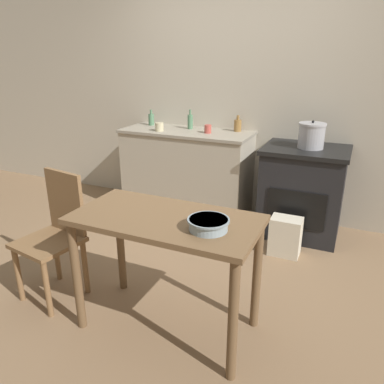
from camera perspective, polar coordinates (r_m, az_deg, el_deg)
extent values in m
plane|color=#896B4C|center=(3.14, -2.79, -12.60)|extent=(14.00, 14.00, 0.00)
cube|color=beige|center=(4.13, 7.19, 14.18)|extent=(8.00, 0.07, 2.55)
cube|color=#B2A893|center=(4.18, -0.80, 2.85)|extent=(1.38, 0.56, 0.90)
cube|color=gray|center=(4.06, -0.83, 9.15)|extent=(1.41, 0.59, 0.03)
cube|color=black|center=(3.83, 16.41, -0.18)|extent=(0.75, 0.62, 0.84)
cube|color=black|center=(3.70, 17.08, 6.20)|extent=(0.79, 0.66, 0.04)
cube|color=black|center=(3.55, 15.56, -2.57)|extent=(0.52, 0.01, 0.35)
cube|color=brown|center=(2.25, -4.05, -4.20)|extent=(1.13, 0.58, 0.03)
cylinder|color=brown|center=(2.53, -17.14, -12.25)|extent=(0.06, 0.06, 0.75)
cylinder|color=brown|center=(2.09, 6.25, -19.09)|extent=(0.06, 0.06, 0.75)
cylinder|color=brown|center=(2.85, -10.84, -7.77)|extent=(0.06, 0.06, 0.75)
cylinder|color=brown|center=(2.47, 9.84, -12.44)|extent=(0.06, 0.06, 0.75)
cube|color=olive|center=(2.86, -21.08, -7.19)|extent=(0.46, 0.46, 0.03)
cube|color=olive|center=(2.86, -18.74, -1.46)|extent=(0.36, 0.09, 0.46)
cylinder|color=olive|center=(3.02, -24.96, -11.27)|extent=(0.04, 0.04, 0.43)
cylinder|color=olive|center=(2.78, -21.20, -13.62)|extent=(0.04, 0.04, 0.43)
cylinder|color=olive|center=(3.17, -19.93, -8.99)|extent=(0.04, 0.04, 0.43)
cylinder|color=olive|center=(2.94, -15.96, -10.97)|extent=(0.04, 0.04, 0.43)
cube|color=beige|center=(3.46, 14.02, -6.57)|extent=(0.27, 0.19, 0.35)
cylinder|color=#A8A8AD|center=(3.66, 17.73, 8.02)|extent=(0.23, 0.23, 0.21)
cylinder|color=#A8A8AD|center=(3.64, 17.93, 9.81)|extent=(0.25, 0.25, 0.02)
sphere|color=black|center=(3.64, 17.97, 10.15)|extent=(0.02, 0.02, 0.02)
cylinder|color=#93A8B2|center=(2.06, 2.52, -4.96)|extent=(0.21, 0.21, 0.07)
cylinder|color=#8597A0|center=(2.05, 2.53, -4.28)|extent=(0.23, 0.23, 0.01)
cylinder|color=#517F5B|center=(4.14, -0.27, 10.63)|extent=(0.06, 0.06, 0.15)
cylinder|color=#517F5B|center=(4.12, -0.28, 12.06)|extent=(0.02, 0.02, 0.06)
cylinder|color=olive|center=(4.03, 6.97, 10.01)|extent=(0.08, 0.08, 0.12)
cylinder|color=olive|center=(4.02, 7.02, 11.19)|extent=(0.03, 0.03, 0.05)
cylinder|color=#517F5B|center=(4.39, -6.22, 10.91)|extent=(0.07, 0.07, 0.13)
cylinder|color=#517F5B|center=(4.38, -6.27, 12.05)|extent=(0.02, 0.02, 0.05)
cylinder|color=beige|center=(4.03, -5.00, 9.85)|extent=(0.09, 0.09, 0.09)
cylinder|color=#B74C42|center=(3.92, 2.43, 9.58)|extent=(0.07, 0.07, 0.09)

